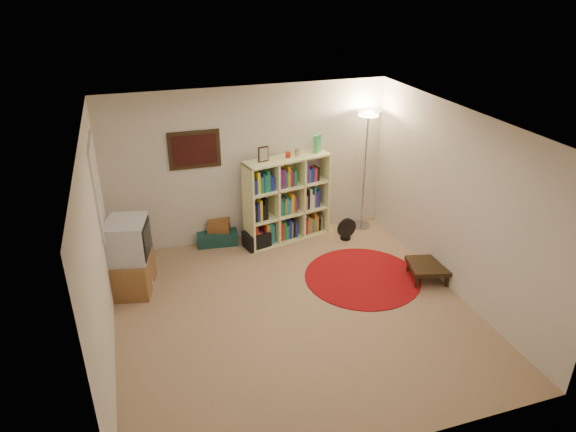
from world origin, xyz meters
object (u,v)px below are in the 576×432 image
tv_stand (131,257)px  side_table (428,266)px  bookshelf (286,201)px  floor_fan (347,229)px  floor_lamp (367,132)px  suitcase (217,236)px

tv_stand → side_table: size_ratio=1.61×
bookshelf → floor_fan: bookshelf is taller
floor_lamp → bookshelf: bearing=-179.1°
bookshelf → suitcase: bearing=157.4°
floor_lamp → suitcase: (-2.50, 0.18, -1.58)m
bookshelf → floor_fan: bearing=-32.6°
suitcase → floor_fan: bearing=-8.7°
side_table → suitcase: bearing=142.8°
suitcase → side_table: size_ratio=1.05×
floor_lamp → side_table: (0.17, -1.85, -1.48)m
floor_fan → tv_stand: bearing=175.4°
bookshelf → tv_stand: 2.60m
floor_fan → bookshelf: bearing=147.5°
tv_stand → suitcase: bearing=49.1°
floor_lamp → suitcase: bearing=175.8°
bookshelf → suitcase: 1.27m
bookshelf → side_table: (1.56, -1.82, -0.47)m
bookshelf → suitcase: size_ratio=2.45×
floor_fan → suitcase: bearing=152.8°
tv_stand → side_table: bearing=-1.7°
floor_fan → tv_stand: tv_stand is taller
floor_lamp → side_table: size_ratio=3.11×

